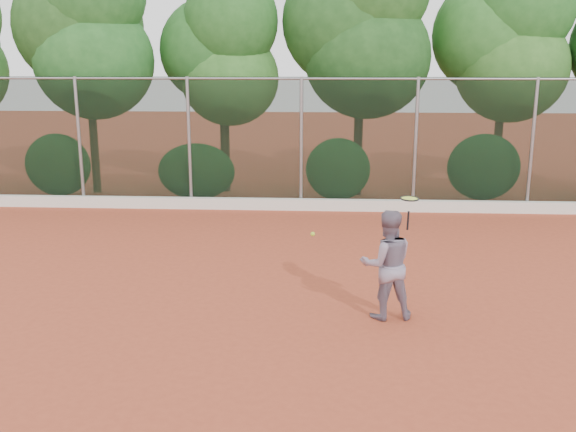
{
  "coord_description": "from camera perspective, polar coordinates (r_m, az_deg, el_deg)",
  "views": [
    {
      "loc": [
        0.64,
        -9.94,
        3.92
      ],
      "look_at": [
        0.0,
        1.0,
        1.25
      ],
      "focal_mm": 40.0,
      "sensor_mm": 36.0,
      "label": 1
    }
  ],
  "objects": [
    {
      "name": "ground",
      "position": [
        10.7,
        -0.32,
        -7.79
      ],
      "size": [
        80.0,
        80.0,
        0.0
      ],
      "primitive_type": "plane",
      "color": "#A54127",
      "rests_on": "ground"
    },
    {
      "name": "tennis_ball_in_flight",
      "position": [
        10.01,
        2.21,
        -1.62
      ],
      "size": [
        0.07,
        0.07,
        0.07
      ],
      "color": "#ACCB2E",
      "rests_on": "ground"
    },
    {
      "name": "tennis_racket",
      "position": [
        9.63,
        10.74,
        1.31
      ],
      "size": [
        0.36,
        0.36,
        0.52
      ],
      "color": "black",
      "rests_on": "ground"
    },
    {
      "name": "foliage_backdrop",
      "position": [
        18.96,
        -0.25,
        15.16
      ],
      "size": [
        23.7,
        3.63,
        7.55
      ],
      "color": "#3C2A17",
      "rests_on": "ground"
    },
    {
      "name": "chainlink_fence",
      "position": [
        17.07,
        1.19,
        6.77
      ],
      "size": [
        24.09,
        0.09,
        3.5
      ],
      "color": "black",
      "rests_on": "ground"
    },
    {
      "name": "tennis_player",
      "position": [
        10.0,
        8.78,
        -4.28
      ],
      "size": [
        0.92,
        0.77,
        1.72
      ],
      "primitive_type": "imported",
      "rotation": [
        0.0,
        0.0,
        3.29
      ],
      "color": "slate",
      "rests_on": "ground"
    },
    {
      "name": "concrete_curb",
      "position": [
        17.19,
        1.14,
        1.03
      ],
      "size": [
        24.0,
        0.2,
        0.3
      ],
      "primitive_type": "cube",
      "color": "silver",
      "rests_on": "ground"
    }
  ]
}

